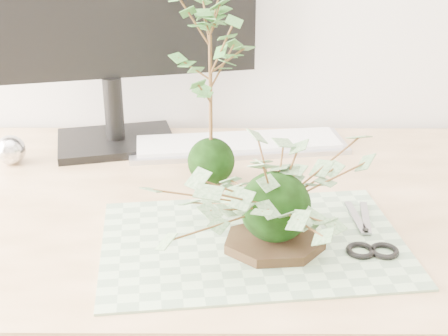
{
  "coord_description": "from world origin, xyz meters",
  "views": [
    {
      "loc": [
        0.0,
        0.28,
        1.22
      ],
      "look_at": [
        0.0,
        1.14,
        0.84
      ],
      "focal_mm": 50.0,
      "sensor_mm": 36.0,
      "label": 1
    }
  ],
  "objects_px": {
    "desk": "(273,245)",
    "ivy_kokedama": "(276,176)",
    "maple_kokedama": "(210,47)",
    "keyboard": "(238,144)"
  },
  "relations": [
    {
      "from": "desk",
      "to": "maple_kokedama",
      "type": "xyz_separation_m",
      "value": [
        -0.11,
        0.07,
        0.33
      ]
    },
    {
      "from": "desk",
      "to": "maple_kokedama",
      "type": "distance_m",
      "value": 0.36
    },
    {
      "from": "maple_kokedama",
      "to": "keyboard",
      "type": "xyz_separation_m",
      "value": [
        0.05,
        0.17,
        -0.24
      ]
    },
    {
      "from": "desk",
      "to": "maple_kokedama",
      "type": "bearing_deg",
      "value": 147.74
    },
    {
      "from": "maple_kokedama",
      "to": "ivy_kokedama",
      "type": "bearing_deg",
      "value": -66.83
    },
    {
      "from": "keyboard",
      "to": "ivy_kokedama",
      "type": "bearing_deg",
      "value": -90.72
    },
    {
      "from": "desk",
      "to": "ivy_kokedama",
      "type": "xyz_separation_m",
      "value": [
        -0.01,
        -0.16,
        0.21
      ]
    },
    {
      "from": "desk",
      "to": "ivy_kokedama",
      "type": "height_order",
      "value": "ivy_kokedama"
    },
    {
      "from": "desk",
      "to": "keyboard",
      "type": "xyz_separation_m",
      "value": [
        -0.06,
        0.23,
        0.1
      ]
    },
    {
      "from": "desk",
      "to": "ivy_kokedama",
      "type": "bearing_deg",
      "value": -94.25
    }
  ]
}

